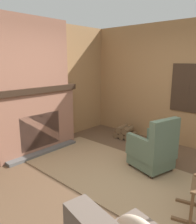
{
  "coord_description": "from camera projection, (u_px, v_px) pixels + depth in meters",
  "views": [
    {
      "loc": [
        1.79,
        -2.35,
        1.86
      ],
      "look_at": [
        -0.91,
        0.64,
        0.9
      ],
      "focal_mm": 35.0,
      "sensor_mm": 36.0,
      "label": 1
    }
  ],
  "objects": [
    {
      "name": "ground_plane",
      "position": [
        114.0,
        186.0,
        3.29
      ],
      "size": [
        14.0,
        14.0,
        0.0
      ],
      "primitive_type": "plane",
      "color": "brown"
    },
    {
      "name": "wood_panel_wall_left",
      "position": [
        26.0,
        86.0,
        4.5
      ],
      "size": [
        0.06,
        5.21,
        2.67
      ],
      "color": "#9E7247",
      "rests_on": "ground"
    },
    {
      "name": "wood_panel_wall_back",
      "position": [
        183.0,
        85.0,
        4.66
      ],
      "size": [
        5.21,
        0.09,
        2.67
      ],
      "color": "#9E7247",
      "rests_on": "ground"
    },
    {
      "name": "fireplace_hearth",
      "position": [
        35.0,
        119.0,
        4.5
      ],
      "size": [
        0.62,
        1.85,
        1.34
      ],
      "color": "#93604C",
      "rests_on": "ground"
    },
    {
      "name": "chimney_breast",
      "position": [
        30.0,
        53.0,
        4.2
      ],
      "size": [
        0.36,
        1.54,
        1.31
      ],
      "color": "#93604C",
      "rests_on": "fireplace_hearth"
    },
    {
      "name": "area_rug",
      "position": [
        116.0,
        173.0,
        3.68
      ],
      "size": [
        3.5,
        1.62,
        0.01
      ],
      "color": "#997A56",
      "rests_on": "ground"
    },
    {
      "name": "armchair",
      "position": [
        153.0,
        151.0,
        3.73
      ],
      "size": [
        0.79,
        0.74,
        0.96
      ],
      "rotation": [
        0.0,
        0.0,
        2.87
      ],
      "color": "#516651",
      "rests_on": "ground"
    },
    {
      "name": "firewood_stack",
      "position": [
        125.0,
        133.0,
        5.33
      ],
      "size": [
        0.51,
        0.43,
        0.29
      ],
      "rotation": [
        0.0,
        0.0,
        0.11
      ],
      "color": "brown",
      "rests_on": "ground"
    },
    {
      "name": "storage_case",
      "position": [
        39.0,
        82.0,
        4.49
      ],
      "size": [
        0.14,
        0.23,
        0.16
      ],
      "color": "black",
      "rests_on": "fireplace_hearth"
    }
  ]
}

